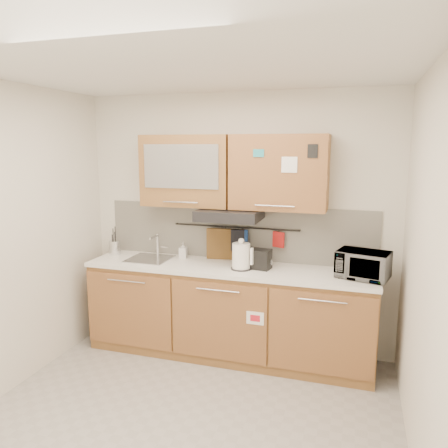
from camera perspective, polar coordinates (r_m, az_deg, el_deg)
The scene contains 20 objects.
floor at distance 3.64m, azimuth -5.43°, elevation -24.67°, with size 3.20×3.20×0.00m, color #9E9993.
ceiling at distance 3.03m, azimuth -6.30°, elevation 20.09°, with size 3.20×3.20×0.00m, color white.
wall_back at distance 4.47m, azimuth 1.66°, elevation 0.19°, with size 3.20×3.20×0.00m, color silver.
wall_right at distance 2.88m, azimuth 25.11°, elevation -6.39°, with size 3.00×3.00×0.00m, color silver.
base_cabinet at distance 4.44m, azimuth 0.51°, elevation -11.93°, with size 2.80×0.64×0.88m.
countertop at distance 4.27m, azimuth 0.51°, elevation -5.79°, with size 2.82×0.62×0.04m, color white.
backsplash at distance 4.48m, azimuth 1.61°, elevation -1.09°, with size 2.80×0.02×0.56m, color silver.
upper_cabinets at distance 4.24m, azimuth 0.99°, elevation 6.87°, with size 1.82×0.37×0.70m.
range_hood at distance 4.22m, azimuth 0.76°, elevation 1.24°, with size 0.60×0.46×0.10m, color black.
sink at distance 4.59m, azimuth -9.66°, elevation -4.50°, with size 0.42×0.40×0.26m.
utensil_rail at distance 4.43m, azimuth 1.48°, elevation -0.42°, with size 0.02×0.02×1.30m, color black.
utensil_crock at distance 4.85m, azimuth -14.07°, elevation -2.97°, with size 0.13×0.13×0.30m.
kettle at distance 4.14m, azimuth 2.27°, elevation -4.30°, with size 0.22×0.19×0.30m.
toaster at distance 4.18m, azimuth 4.40°, elevation -4.52°, with size 0.27×0.18×0.19m.
microwave at distance 4.05m, azimuth 17.70°, elevation -5.08°, with size 0.44×0.30×0.24m, color #999999.
soap_bottle at distance 4.57m, azimuth -5.37°, elevation -3.43°, with size 0.08×0.08×0.17m, color #999999.
cutting_board at distance 4.50m, azimuth 0.14°, elevation -3.61°, with size 0.38×0.03×0.47m, color brown.
oven_mitt at distance 4.42m, azimuth 2.38°, elevation -1.97°, with size 0.11×0.03×0.19m, color navy.
dark_pouch at distance 4.44m, azimuth 1.82°, elevation -2.12°, with size 0.14×0.04×0.22m, color black.
pot_holder at distance 4.34m, azimuth 7.12°, elevation -2.04°, with size 0.13×0.02×0.15m, color red.
Camera 1 is at (1.17, -2.75, 2.07)m, focal length 35.00 mm.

